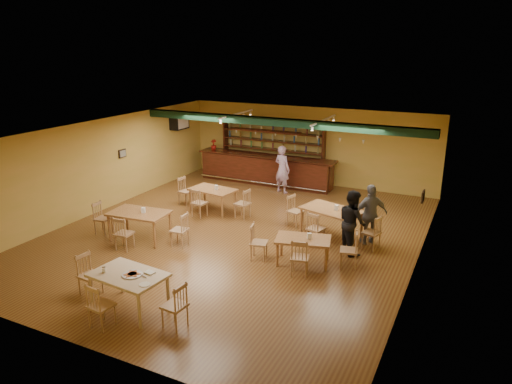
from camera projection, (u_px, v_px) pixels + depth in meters
The scene contains 23 objects.
floor at pixel (237, 234), 13.81m from camera, with size 12.00×12.00×0.00m, color brown.
ceiling_beam at pixel (276, 122), 15.36m from camera, with size 10.00×0.30×0.25m, color black.
track_rail_left at pixel (236, 114), 16.60m from camera, with size 0.05×2.50×0.05m, color silver.
track_rail_right at pixel (324, 120), 15.26m from camera, with size 0.05×2.50×0.05m, color silver.
ac_unit at pixel (179, 122), 18.72m from camera, with size 0.34×0.70×0.48m, color silver.
picture_left at pixel (122, 153), 16.24m from camera, with size 0.04×0.34×0.28m, color black.
picture_right at pixel (423, 196), 11.65m from camera, with size 0.04×0.34×0.28m, color black.
bar_counter at pixel (266, 169), 18.67m from camera, with size 5.62×0.85×1.13m, color black.
back_bar_hutch at pixel (272, 152), 19.04m from camera, with size 4.35×0.40×2.28m, color black.
poinsettia at pixel (214, 145), 19.42m from camera, with size 0.24×0.24×0.43m, color #9D150E.
dining_table_a at pixel (213, 200), 15.64m from camera, with size 1.48×0.89×0.74m, color brown.
dining_table_b at pixel (331, 223), 13.50m from camera, with size 1.66×1.00×0.83m, color brown.
dining_table_c at pixel (140, 226), 13.30m from camera, with size 1.63×0.98×0.81m, color brown.
dining_table_d at pixel (303, 251), 11.85m from camera, with size 1.35×0.81×0.68m, color brown.
near_table at pixel (130, 292), 9.76m from camera, with size 1.51×0.97×0.81m, color tan.
pizza_tray at pixel (132, 275), 9.59m from camera, with size 0.40×0.40×0.01m, color silver.
parmesan_shaker at pixel (104, 270), 9.68m from camera, with size 0.07×0.07×0.11m, color #EAE5C6.
napkin_stack at pixel (150, 273), 9.66m from camera, with size 0.20×0.15×0.03m, color white.
pizza_server at pixel (140, 275), 9.56m from camera, with size 0.32×0.09×0.00m, color silver.
side_plate at pixel (145, 284), 9.20m from camera, with size 0.22×0.22×0.01m, color white.
patron_bar at pixel (282, 169), 17.42m from camera, with size 0.64×0.42×1.77m, color #9151B1.
patron_right_a at pixel (352, 222), 12.35m from camera, with size 0.83×0.65×1.71m, color black.
patron_right_b at pixel (370, 214), 12.91m from camera, with size 0.99×0.41×1.68m, color slate.
Camera 1 is at (6.12, -11.28, 5.28)m, focal length 33.22 mm.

